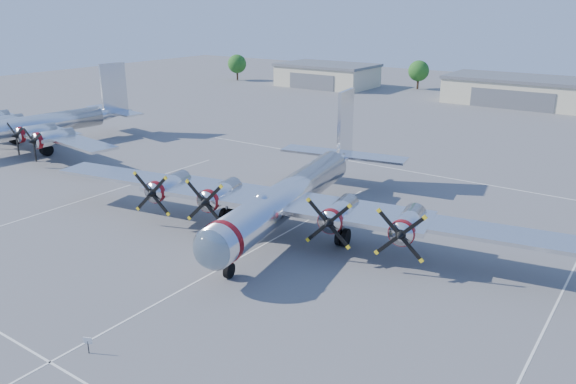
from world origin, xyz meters
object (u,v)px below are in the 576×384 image
Objects in this scene: tree_far_west at (237,64)px; main_bomber_b29 at (292,226)px; hangar_west at (327,75)px; tree_west at (419,71)px; bomber_west at (43,147)px; hangar_center at (521,91)px; info_placard at (88,342)px.

main_bomber_b29 is at bearing -47.32° from tree_far_west.
main_bomber_b29 is (44.60, -79.45, -2.71)m from hangar_west.
bomber_west is at bearing -103.95° from tree_west.
hangar_center is at bearing -0.00° from hangar_west.
hangar_center reaches higher than main_bomber_b29.
hangar_center reaches higher than bomber_west.
tree_west is 0.14× the size of main_bomber_b29.
hangar_center is 4.31× the size of tree_west.
bomber_west reaches higher than info_placard.
hangar_center is 0.61× the size of main_bomber_b29.
hangar_west is 0.79× the size of hangar_center.
hangar_west and hangar_center have the same top height.
hangar_west reaches higher than main_bomber_b29.
tree_far_west is 121.26m from info_placard.
hangar_center is at bearing 3.24° from tree_far_west.
tree_far_west is at bearing -170.99° from hangar_west.
info_placard is at bearing -76.69° from tree_west.
tree_far_west is at bearing -165.07° from tree_west.
tree_west reaches higher than hangar_center.
tree_far_west is 0.16× the size of bomber_west.
tree_west is 6.35× the size of info_placard.
tree_west is (-25.00, 8.04, 1.51)m from hangar_center.
tree_far_west is 46.57m from tree_west.
tree_west is at bearing 78.92° from info_placard.
bomber_west is at bearing -71.19° from tree_far_west.
hangar_west is at bearing 89.88° from info_placard.
tree_far_west is 6.35× the size of info_placard.
hangar_center is at bearing 65.56° from bomber_west.
hangar_west is 112.07m from info_placard.
tree_west is 0.16× the size of bomber_west.
hangar_west is 0.56× the size of bomber_west.
main_bomber_b29 is (69.60, -75.49, -4.22)m from tree_far_west.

